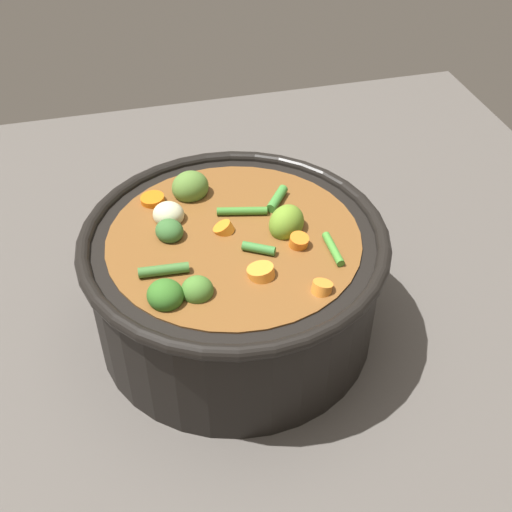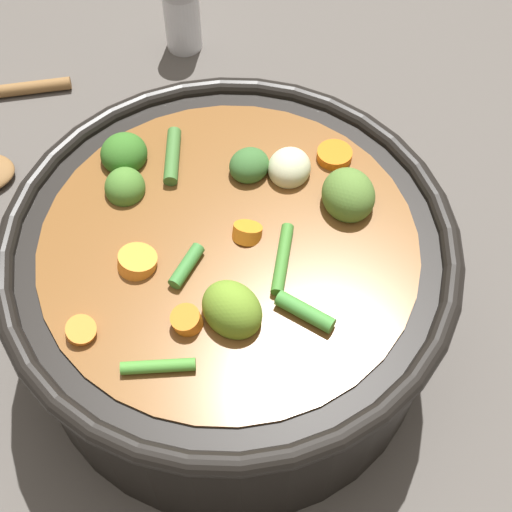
# 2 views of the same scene
# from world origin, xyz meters

# --- Properties ---
(ground_plane) EXTENTS (1.10, 1.10, 0.00)m
(ground_plane) POSITION_xyz_m (0.00, 0.00, 0.00)
(ground_plane) COLOR #514C47
(cooking_pot) EXTENTS (0.33, 0.33, 0.16)m
(cooking_pot) POSITION_xyz_m (-0.00, 0.00, 0.07)
(cooking_pot) COLOR black
(cooking_pot) RESTS_ON ground_plane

